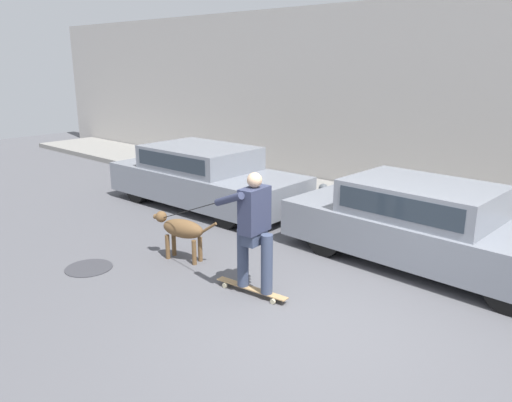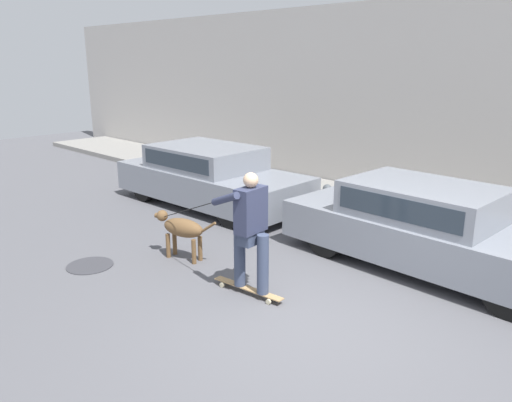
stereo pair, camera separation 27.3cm
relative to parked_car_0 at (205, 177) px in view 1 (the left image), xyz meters
The scene contains 9 objects.
ground_plane 5.50m from the parked_car_0, 28.24° to the right, with size 36.00×36.00×0.00m, color #545459.
back_wall 6.11m from the parked_car_0, 35.41° to the left, with size 32.00×0.30×4.33m.
sidewalk_curb 5.31m from the parked_car_0, 24.30° to the left, with size 30.00×2.16×0.15m.
parked_car_0 is the anchor object (origin of this frame).
parked_car_1 4.98m from the parked_car_0, ahead, with size 4.58×1.80×1.29m.
dog 3.10m from the parked_car_0, 49.24° to the right, with size 1.16×0.46×0.74m.
skateboarder 4.47m from the parked_car_0, 34.08° to the right, with size 2.58×0.64×1.69m.
manhole_cover 3.79m from the parked_car_0, 70.76° to the right, with size 0.70×0.70×0.01m.
fire_hydrant 2.65m from the parked_car_0, 18.74° to the left, with size 0.18×0.18×0.74m.
Camera 1 is at (3.01, -4.47, 3.04)m, focal length 35.00 mm.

